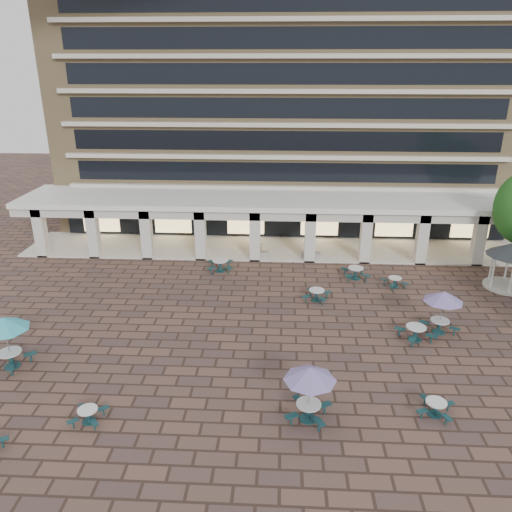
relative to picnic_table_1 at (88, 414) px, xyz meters
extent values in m
plane|color=brown|center=(8.19, 6.87, -0.38)|extent=(120.00, 120.00, 0.00)
cube|color=tan|center=(8.19, 32.37, 10.62)|extent=(40.00, 15.00, 22.00)
cube|color=beige|center=(8.19, 24.62, 4.12)|extent=(36.80, 0.50, 0.35)
cube|color=black|center=(8.19, 24.85, 5.42)|extent=(35.20, 0.05, 1.60)
cube|color=beige|center=(8.19, 24.62, 6.72)|extent=(36.80, 0.50, 0.35)
cube|color=black|center=(8.19, 24.85, 8.02)|extent=(35.20, 0.05, 1.60)
cube|color=beige|center=(8.19, 24.62, 9.32)|extent=(36.80, 0.50, 0.35)
cube|color=black|center=(8.19, 24.85, 10.62)|extent=(35.20, 0.05, 1.60)
cube|color=beige|center=(8.19, 24.62, 11.92)|extent=(36.80, 0.50, 0.35)
cube|color=black|center=(8.19, 24.85, 13.22)|extent=(35.20, 0.05, 1.60)
cube|color=beige|center=(8.19, 24.62, 14.52)|extent=(36.80, 0.50, 0.35)
cube|color=black|center=(8.19, 24.85, 15.82)|extent=(35.20, 0.05, 1.60)
cube|color=beige|center=(8.19, 24.62, 17.12)|extent=(36.80, 0.50, 0.35)
cube|color=black|center=(8.19, 24.85, 18.42)|extent=(35.20, 0.05, 1.60)
cube|color=white|center=(8.19, 21.87, 3.82)|extent=(42.00, 6.60, 0.40)
cube|color=beige|center=(8.19, 19.02, 3.37)|extent=(42.00, 0.30, 0.90)
cube|color=black|center=(8.19, 24.57, 1.42)|extent=(38.00, 0.15, 3.20)
cube|color=beige|center=(8.19, 21.87, -0.32)|extent=(42.00, 6.00, 0.12)
cube|color=beige|center=(-10.81, 19.27, 1.62)|extent=(0.80, 0.80, 4.00)
cube|color=beige|center=(-6.59, 19.27, 1.62)|extent=(0.80, 0.80, 4.00)
cube|color=beige|center=(-2.37, 19.27, 1.62)|extent=(0.80, 0.80, 4.00)
cube|color=beige|center=(1.85, 19.27, 1.62)|extent=(0.80, 0.80, 4.00)
cube|color=beige|center=(6.08, 19.27, 1.62)|extent=(0.80, 0.80, 4.00)
cube|color=beige|center=(10.30, 19.27, 1.62)|extent=(0.80, 0.80, 4.00)
cube|color=beige|center=(14.52, 19.27, 1.62)|extent=(0.80, 0.80, 4.00)
cube|color=beige|center=(18.74, 19.27, 1.62)|extent=(0.80, 0.80, 4.00)
cube|color=beige|center=(22.97, 19.27, 1.62)|extent=(0.80, 0.80, 4.00)
cube|color=#FFD88C|center=(-7.81, 24.42, 1.22)|extent=(3.20, 0.08, 2.40)
cube|color=#FFD88C|center=(-1.41, 24.42, 1.22)|extent=(3.20, 0.08, 2.40)
cube|color=#FFD88C|center=(4.99, 24.42, 1.22)|extent=(3.20, 0.08, 2.40)
cube|color=#FFD88C|center=(11.39, 24.42, 1.22)|extent=(3.20, 0.08, 2.40)
cube|color=#FFD88C|center=(17.79, 24.42, 1.22)|extent=(3.20, 0.08, 2.40)
cube|color=#FFD88C|center=(24.19, 24.42, 1.22)|extent=(3.20, 0.08, 2.40)
cube|color=#153940|center=(-2.86, -1.71, 0.03)|extent=(0.58, 0.45, 0.05)
cylinder|color=#153940|center=(-2.86, -1.71, -0.19)|extent=(0.08, 0.08, 0.40)
cylinder|color=#153940|center=(0.00, 0.00, -0.37)|extent=(0.60, 0.60, 0.03)
cylinder|color=#153940|center=(0.00, 0.00, -0.10)|extent=(0.15, 0.15, 0.56)
cylinder|color=silver|center=(0.00, 0.00, 0.24)|extent=(0.85, 0.85, 0.04)
cube|color=#153940|center=(0.50, 0.44, -0.01)|extent=(0.51, 0.49, 0.04)
cylinder|color=#153940|center=(0.50, 0.44, -0.20)|extent=(0.07, 0.07, 0.36)
cube|color=#153940|center=(-0.44, 0.50, -0.01)|extent=(0.49, 0.51, 0.04)
cylinder|color=#153940|center=(-0.44, 0.50, -0.20)|extent=(0.07, 0.07, 0.36)
cube|color=#153940|center=(-0.50, -0.44, -0.01)|extent=(0.51, 0.49, 0.04)
cylinder|color=#153940|center=(-0.50, -0.44, -0.20)|extent=(0.07, 0.07, 0.36)
cube|color=#153940|center=(0.44, -0.50, -0.01)|extent=(0.49, 0.51, 0.04)
cylinder|color=#153940|center=(0.44, -0.50, -0.20)|extent=(0.07, 0.07, 0.36)
cylinder|color=#153940|center=(14.94, 1.25, -0.37)|extent=(0.63, 0.63, 0.04)
cylinder|color=#153940|center=(14.94, 1.25, -0.09)|extent=(0.16, 0.16, 0.60)
cylinder|color=silver|center=(14.94, 1.25, 0.28)|extent=(0.90, 0.90, 0.05)
cube|color=#153940|center=(15.59, 1.53, 0.01)|extent=(0.56, 0.43, 0.05)
cylinder|color=#153940|center=(15.59, 1.53, -0.19)|extent=(0.07, 0.07, 0.38)
cube|color=#153940|center=(14.66, 1.89, 0.01)|extent=(0.43, 0.56, 0.05)
cylinder|color=#153940|center=(14.66, 1.89, -0.19)|extent=(0.07, 0.07, 0.38)
cube|color=#153940|center=(14.29, 0.97, 0.01)|extent=(0.56, 0.43, 0.05)
cylinder|color=#153940|center=(14.29, 0.97, -0.19)|extent=(0.07, 0.07, 0.38)
cube|color=#153940|center=(15.22, 0.60, 0.01)|extent=(0.43, 0.56, 0.05)
cylinder|color=#153940|center=(15.22, 0.60, -0.19)|extent=(0.07, 0.07, 0.38)
cylinder|color=#153940|center=(-5.42, 3.90, -0.36)|extent=(0.80, 0.80, 0.05)
cylinder|color=#153940|center=(-5.42, 3.90, -0.01)|extent=(0.21, 0.21, 0.76)
cylinder|color=silver|center=(-5.42, 3.90, 0.45)|extent=(1.15, 1.15, 0.06)
cube|color=#153940|center=(-4.63, 4.32, 0.12)|extent=(0.71, 0.58, 0.06)
cylinder|color=#153940|center=(-4.63, 4.32, -0.14)|extent=(0.09, 0.09, 0.48)
cube|color=#153940|center=(-5.84, 4.69, 0.12)|extent=(0.58, 0.71, 0.06)
cylinder|color=#153940|center=(-5.84, 4.69, -0.14)|extent=(0.09, 0.09, 0.48)
cube|color=#153940|center=(-5.00, 3.11, 0.12)|extent=(0.58, 0.71, 0.06)
cylinder|color=#153940|center=(-5.00, 3.11, -0.14)|extent=(0.09, 0.09, 0.48)
cylinder|color=gray|center=(-5.42, 3.90, 0.99)|extent=(0.06, 0.06, 2.75)
cone|color=#34A3B4|center=(-5.42, 3.90, 2.08)|extent=(2.41, 2.41, 0.63)
cylinder|color=#153940|center=(9.39, 0.66, -0.36)|extent=(0.75, 0.75, 0.04)
cylinder|color=#153940|center=(9.39, 0.66, -0.03)|extent=(0.19, 0.19, 0.71)
cylinder|color=silver|center=(9.39, 0.66, 0.40)|extent=(1.08, 1.08, 0.05)
cube|color=#153940|center=(10.13, 1.07, 0.09)|extent=(0.66, 0.55, 0.05)
cylinder|color=#153940|center=(10.13, 1.07, -0.16)|extent=(0.09, 0.09, 0.45)
cube|color=#153940|center=(8.98, 1.39, 0.09)|extent=(0.55, 0.66, 0.05)
cylinder|color=#153940|center=(8.98, 1.39, -0.16)|extent=(0.09, 0.09, 0.45)
cube|color=#153940|center=(8.66, 0.25, 0.09)|extent=(0.66, 0.55, 0.05)
cylinder|color=#153940|center=(8.66, 0.25, -0.16)|extent=(0.09, 0.09, 0.45)
cube|color=#153940|center=(9.81, -0.07, 0.09)|extent=(0.55, 0.66, 0.05)
cylinder|color=#153940|center=(9.81, -0.07, -0.16)|extent=(0.09, 0.09, 0.45)
cylinder|color=gray|center=(9.39, 0.66, 0.91)|extent=(0.05, 0.05, 2.58)
cone|color=#7464A1|center=(9.39, 0.66, 1.93)|extent=(2.26, 2.26, 0.59)
cylinder|color=#153940|center=(15.62, 7.63, -0.36)|extent=(0.77, 0.77, 0.04)
cylinder|color=#153940|center=(15.62, 7.63, -0.02)|extent=(0.20, 0.20, 0.73)
cylinder|color=silver|center=(15.62, 7.63, 0.42)|extent=(1.10, 1.10, 0.05)
cube|color=#153940|center=(15.97, 8.41, 0.10)|extent=(0.53, 0.68, 0.05)
cylinder|color=#153940|center=(15.97, 8.41, -0.15)|extent=(0.09, 0.09, 0.46)
cube|color=#153940|center=(14.83, 7.98, 0.10)|extent=(0.68, 0.53, 0.05)
cylinder|color=#153940|center=(14.83, 7.98, -0.15)|extent=(0.09, 0.09, 0.46)
cube|color=#153940|center=(15.26, 6.85, 0.10)|extent=(0.53, 0.68, 0.05)
cylinder|color=#153940|center=(15.26, 6.85, -0.15)|extent=(0.09, 0.09, 0.46)
cube|color=#153940|center=(16.40, 7.28, 0.10)|extent=(0.68, 0.53, 0.05)
cylinder|color=#153940|center=(16.40, 7.28, -0.15)|extent=(0.09, 0.09, 0.46)
cylinder|color=#153940|center=(10.45, 12.31, -0.36)|extent=(0.70, 0.70, 0.04)
cylinder|color=#153940|center=(10.45, 12.31, -0.06)|extent=(0.18, 0.18, 0.66)
cylinder|color=silver|center=(10.45, 12.31, 0.34)|extent=(0.99, 0.99, 0.05)
cube|color=#153940|center=(11.14, 12.66, 0.05)|extent=(0.61, 0.49, 0.05)
cylinder|color=#153940|center=(11.14, 12.66, -0.17)|extent=(0.08, 0.08, 0.42)
cube|color=#153940|center=(10.10, 13.01, 0.05)|extent=(0.49, 0.61, 0.05)
cylinder|color=#153940|center=(10.10, 13.01, -0.17)|extent=(0.08, 0.08, 0.42)
cube|color=#153940|center=(9.75, 11.97, 0.05)|extent=(0.61, 0.49, 0.05)
cylinder|color=#153940|center=(9.75, 11.97, -0.17)|extent=(0.08, 0.08, 0.42)
cube|color=#153940|center=(10.79, 11.62, 0.05)|extent=(0.49, 0.61, 0.05)
cylinder|color=#153940|center=(10.79, 11.62, -0.17)|extent=(0.08, 0.08, 0.42)
cylinder|color=#153940|center=(15.93, 14.73, -0.37)|extent=(0.63, 0.63, 0.04)
cylinder|color=#153940|center=(15.93, 14.73, -0.09)|extent=(0.16, 0.16, 0.59)
cylinder|color=silver|center=(15.93, 14.73, 0.27)|extent=(0.90, 0.90, 0.04)
cube|color=#153940|center=(16.22, 15.37, 0.01)|extent=(0.43, 0.55, 0.04)
cylinder|color=#153940|center=(16.22, 15.37, -0.20)|extent=(0.07, 0.07, 0.38)
cube|color=#153940|center=(15.29, 15.02, 0.01)|extent=(0.55, 0.43, 0.04)
cylinder|color=#153940|center=(15.29, 15.02, -0.20)|extent=(0.07, 0.07, 0.38)
cube|color=#153940|center=(15.65, 14.10, 0.01)|extent=(0.43, 0.55, 0.04)
cylinder|color=#153940|center=(15.65, 14.10, -0.20)|extent=(0.07, 0.07, 0.38)
cube|color=#153940|center=(16.57, 14.45, 0.01)|extent=(0.55, 0.43, 0.04)
cylinder|color=#153940|center=(16.57, 14.45, -0.20)|extent=(0.07, 0.07, 0.38)
cylinder|color=#153940|center=(17.17, 8.53, -0.36)|extent=(0.74, 0.74, 0.04)
cylinder|color=#153940|center=(17.17, 8.53, -0.04)|extent=(0.19, 0.19, 0.70)
cylinder|color=silver|center=(17.17, 8.53, 0.39)|extent=(1.06, 1.06, 0.05)
cube|color=#153940|center=(17.50, 9.28, 0.08)|extent=(0.50, 0.65, 0.05)
cylinder|color=#153940|center=(17.50, 9.28, -0.16)|extent=(0.08, 0.08, 0.44)
cube|color=#153940|center=(16.41, 8.86, 0.08)|extent=(0.65, 0.50, 0.05)
cylinder|color=#153940|center=(16.41, 8.86, -0.16)|extent=(0.08, 0.08, 0.44)
cube|color=#153940|center=(16.84, 7.77, 0.08)|extent=(0.50, 0.65, 0.05)
cylinder|color=#153940|center=(16.84, 7.77, -0.16)|extent=(0.08, 0.08, 0.44)
cube|color=#153940|center=(17.92, 8.20, 0.08)|extent=(0.65, 0.50, 0.05)
cylinder|color=#153940|center=(17.92, 8.20, -0.16)|extent=(0.08, 0.08, 0.44)
cylinder|color=gray|center=(17.17, 8.53, 0.88)|extent=(0.05, 0.05, 2.53)
cone|color=#7464A1|center=(17.17, 8.53, 1.89)|extent=(2.22, 2.22, 0.58)
cylinder|color=#153940|center=(3.64, 16.87, -0.36)|extent=(0.80, 0.80, 0.05)
cylinder|color=#153940|center=(3.64, 16.87, -0.01)|extent=(0.21, 0.21, 0.75)
cylinder|color=silver|center=(3.64, 16.87, 0.45)|extent=(1.14, 1.14, 0.06)
cube|color=#153940|center=(4.20, 17.56, 0.12)|extent=(0.64, 0.69, 0.06)
cylinder|color=#153940|center=(4.20, 17.56, -0.14)|extent=(0.09, 0.09, 0.48)
cube|color=#153940|center=(2.95, 17.44, 0.12)|extent=(0.69, 0.64, 0.06)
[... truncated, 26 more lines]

